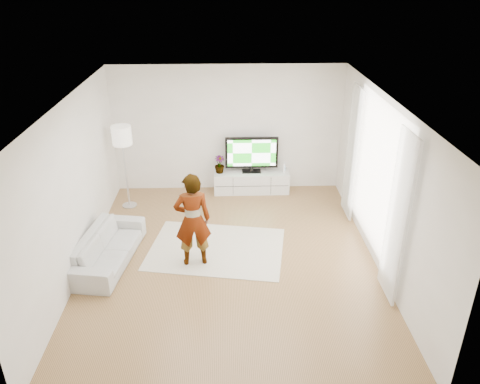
{
  "coord_description": "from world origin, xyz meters",
  "views": [
    {
      "loc": [
        -0.05,
        -6.79,
        4.62
      ],
      "look_at": [
        0.18,
        0.4,
        1.13
      ],
      "focal_mm": 35.0,
      "sensor_mm": 36.0,
      "label": 1
    }
  ],
  "objects_px": {
    "media_console": "(251,182)",
    "sofa": "(108,248)",
    "floor_lamp": "(122,139)",
    "player": "(193,220)",
    "rug": "(216,249)",
    "television": "(252,153)"
  },
  "relations": [
    {
      "from": "media_console",
      "to": "sofa",
      "type": "relative_size",
      "value": 0.88
    },
    {
      "from": "sofa",
      "to": "floor_lamp",
      "type": "relative_size",
      "value": 1.08
    },
    {
      "from": "media_console",
      "to": "sofa",
      "type": "height_order",
      "value": "sofa"
    },
    {
      "from": "media_console",
      "to": "floor_lamp",
      "type": "bearing_deg",
      "value": -166.62
    },
    {
      "from": "media_console",
      "to": "player",
      "type": "distance_m",
      "value": 3.08
    },
    {
      "from": "rug",
      "to": "player",
      "type": "bearing_deg",
      "value": -131.47
    },
    {
      "from": "player",
      "to": "sofa",
      "type": "relative_size",
      "value": 0.87
    },
    {
      "from": "rug",
      "to": "floor_lamp",
      "type": "height_order",
      "value": "floor_lamp"
    },
    {
      "from": "television",
      "to": "floor_lamp",
      "type": "bearing_deg",
      "value": -166.05
    },
    {
      "from": "player",
      "to": "television",
      "type": "bearing_deg",
      "value": -119.79
    },
    {
      "from": "sofa",
      "to": "floor_lamp",
      "type": "bearing_deg",
      "value": 9.2
    },
    {
      "from": "rug",
      "to": "player",
      "type": "relative_size",
      "value": 1.43
    },
    {
      "from": "player",
      "to": "floor_lamp",
      "type": "height_order",
      "value": "floor_lamp"
    },
    {
      "from": "rug",
      "to": "sofa",
      "type": "relative_size",
      "value": 1.24
    },
    {
      "from": "sofa",
      "to": "player",
      "type": "bearing_deg",
      "value": -85.16
    },
    {
      "from": "television",
      "to": "sofa",
      "type": "xyz_separation_m",
      "value": [
        -2.61,
        -2.74,
        -0.63
      ]
    },
    {
      "from": "media_console",
      "to": "rug",
      "type": "height_order",
      "value": "media_console"
    },
    {
      "from": "rug",
      "to": "floor_lamp",
      "type": "xyz_separation_m",
      "value": [
        -1.87,
        1.76,
        1.49
      ]
    },
    {
      "from": "television",
      "to": "sofa",
      "type": "bearing_deg",
      "value": -133.57
    },
    {
      "from": "player",
      "to": "media_console",
      "type": "bearing_deg",
      "value": -119.98
    },
    {
      "from": "media_console",
      "to": "floor_lamp",
      "type": "height_order",
      "value": "floor_lamp"
    },
    {
      "from": "television",
      "to": "floor_lamp",
      "type": "xyz_separation_m",
      "value": [
        -2.64,
        -0.65,
        0.59
      ]
    }
  ]
}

